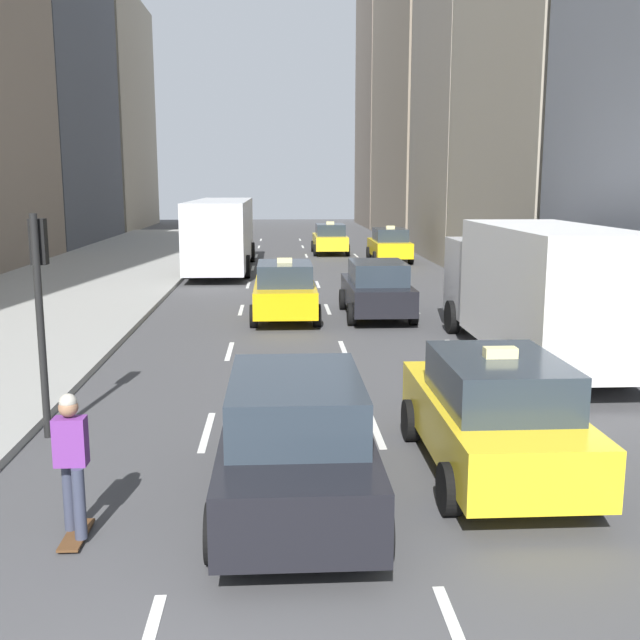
% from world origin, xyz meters
% --- Properties ---
extents(sidewalk_left, '(8.00, 66.00, 0.15)m').
position_xyz_m(sidewalk_left, '(-7.00, 27.00, 0.07)').
color(sidewalk_left, '#9E9E99').
rests_on(sidewalk_left, ground).
extents(lane_markings, '(5.72, 56.00, 0.01)m').
position_xyz_m(lane_markings, '(2.60, 23.00, 0.01)').
color(lane_markings, white).
rests_on(lane_markings, ground).
extents(taxi_lead, '(2.02, 4.40, 1.87)m').
position_xyz_m(taxi_lead, '(4.00, 5.99, 0.88)').
color(taxi_lead, yellow).
rests_on(taxi_lead, ground).
extents(taxi_second, '(2.02, 4.40, 1.87)m').
position_xyz_m(taxi_second, '(4.00, 39.02, 0.88)').
color(taxi_second, yellow).
rests_on(taxi_second, ground).
extents(taxi_third, '(2.02, 4.40, 1.87)m').
position_xyz_m(taxi_third, '(1.20, 18.32, 0.88)').
color(taxi_third, yellow).
rests_on(taxi_third, ground).
extents(taxi_fourth, '(2.02, 4.40, 1.87)m').
position_xyz_m(taxi_fourth, '(6.80, 34.67, 0.88)').
color(taxi_fourth, yellow).
rests_on(taxi_fourth, ground).
extents(sedan_black_near, '(2.02, 4.72, 1.76)m').
position_xyz_m(sedan_black_near, '(1.20, 5.06, 0.89)').
color(sedan_black_near, black).
rests_on(sedan_black_near, ground).
extents(sedan_silver_behind, '(2.02, 4.48, 1.73)m').
position_xyz_m(sedan_silver_behind, '(4.00, 18.49, 0.88)').
color(sedan_silver_behind, black).
rests_on(sedan_silver_behind, ground).
extents(city_bus, '(2.80, 11.61, 3.25)m').
position_xyz_m(city_bus, '(-1.61, 31.47, 1.79)').
color(city_bus, silver).
rests_on(city_bus, ground).
extents(box_truck, '(2.58, 8.40, 3.15)m').
position_xyz_m(box_truck, '(6.80, 12.68, 1.71)').
color(box_truck, silver).
rests_on(box_truck, ground).
extents(skateboarder, '(0.36, 0.80, 1.75)m').
position_xyz_m(skateboarder, '(-1.36, 4.28, 0.96)').
color(skateboarder, brown).
rests_on(skateboarder, ground).
extents(traffic_light_pole, '(0.24, 0.42, 3.60)m').
position_xyz_m(traffic_light_pole, '(-2.75, 7.98, 2.41)').
color(traffic_light_pole, black).
rests_on(traffic_light_pole, ground).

